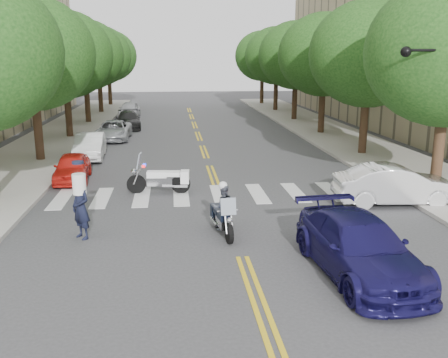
{
  "coord_description": "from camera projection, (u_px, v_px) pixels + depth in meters",
  "views": [
    {
      "loc": [
        -1.84,
        -12.74,
        5.36
      ],
      "look_at": [
        -0.11,
        3.82,
        1.3
      ],
      "focal_mm": 40.0,
      "sensor_mm": 36.0,
      "label": 1
    }
  ],
  "objects": [
    {
      "name": "ground",
      "position": [
        242.0,
        257.0,
        13.76
      ],
      "size": [
        140.0,
        140.0,
        0.0
      ],
      "primitive_type": "plane",
      "color": "#38383A",
      "rests_on": "ground"
    },
    {
      "name": "sidewalk_left",
      "position": [
        60.0,
        137.0,
        34.04
      ],
      "size": [
        5.0,
        60.0,
        0.15
      ],
      "primitive_type": "cube",
      "color": "#9E9991",
      "rests_on": "ground"
    },
    {
      "name": "sidewalk_right",
      "position": [
        330.0,
        133.0,
        35.97
      ],
      "size": [
        5.0,
        60.0,
        0.15
      ],
      "primitive_type": "cube",
      "color": "#9E9991",
      "rests_on": "ground"
    },
    {
      "name": "tree_l_1",
      "position": [
        31.0,
        54.0,
        25.09
      ],
      "size": [
        6.4,
        6.4,
        8.45
      ],
      "color": "#382316",
      "rests_on": "ground"
    },
    {
      "name": "tree_l_2",
      "position": [
        64.0,
        55.0,
        32.82
      ],
      "size": [
        6.4,
        6.4,
        8.45
      ],
      "color": "#382316",
      "rests_on": "ground"
    },
    {
      "name": "tree_l_3",
      "position": [
        84.0,
        55.0,
        40.55
      ],
      "size": [
        6.4,
        6.4,
        8.45
      ],
      "color": "#382316",
      "rests_on": "ground"
    },
    {
      "name": "tree_l_4",
      "position": [
        98.0,
        56.0,
        48.28
      ],
      "size": [
        6.4,
        6.4,
        8.45
      ],
      "color": "#382316",
      "rests_on": "ground"
    },
    {
      "name": "tree_l_5",
      "position": [
        108.0,
        56.0,
        56.01
      ],
      "size": [
        6.4,
        6.4,
        8.45
      ],
      "color": "#382316",
      "rests_on": "ground"
    },
    {
      "name": "tree_r_0",
      "position": [
        448.0,
        52.0,
        19.14
      ],
      "size": [
        6.4,
        6.4,
        8.45
      ],
      "color": "#382316",
      "rests_on": "ground"
    },
    {
      "name": "tree_r_1",
      "position": [
        368.0,
        54.0,
        26.87
      ],
      "size": [
        6.4,
        6.4,
        8.45
      ],
      "color": "#382316",
      "rests_on": "ground"
    },
    {
      "name": "tree_r_2",
      "position": [
        324.0,
        55.0,
        34.6
      ],
      "size": [
        6.4,
        6.4,
        8.45
      ],
      "color": "#382316",
      "rests_on": "ground"
    },
    {
      "name": "tree_r_3",
      "position": [
        296.0,
        55.0,
        42.33
      ],
      "size": [
        6.4,
        6.4,
        8.45
      ],
      "color": "#382316",
      "rests_on": "ground"
    },
    {
      "name": "tree_r_4",
      "position": [
        277.0,
        56.0,
        50.06
      ],
      "size": [
        6.4,
        6.4,
        8.45
      ],
      "color": "#382316",
      "rests_on": "ground"
    },
    {
      "name": "tree_r_5",
      "position": [
        262.0,
        56.0,
        57.79
      ],
      "size": [
        6.4,
        6.4,
        8.45
      ],
      "color": "#382316",
      "rests_on": "ground"
    },
    {
      "name": "motorcycle_police",
      "position": [
        223.0,
        211.0,
        15.39
      ],
      "size": [
        0.77,
        2.1,
        1.7
      ],
      "rotation": [
        0.0,
        0.0,
        3.28
      ],
      "color": "black",
      "rests_on": "ground"
    },
    {
      "name": "motorcycle_parked",
      "position": [
        164.0,
        179.0,
        20.14
      ],
      "size": [
        2.57,
        0.71,
        1.66
      ],
      "rotation": [
        0.0,
        0.0,
        1.48
      ],
      "color": "black",
      "rests_on": "ground"
    },
    {
      "name": "officer_standing",
      "position": [
        81.0,
        208.0,
        15.0
      ],
      "size": [
        0.82,
        0.83,
        1.93
      ],
      "primitive_type": "imported",
      "rotation": [
        0.0,
        0.0,
        -0.82
      ],
      "color": "black",
      "rests_on": "ground"
    },
    {
      "name": "convertible",
      "position": [
        396.0,
        185.0,
        18.59
      ],
      "size": [
        4.63,
        1.91,
        1.49
      ],
      "primitive_type": "imported",
      "rotation": [
        0.0,
        0.0,
        1.5
      ],
      "color": "white",
      "rests_on": "ground"
    },
    {
      "name": "sedan_blue",
      "position": [
        359.0,
        247.0,
        12.52
      ],
      "size": [
        2.46,
        5.21,
        1.47
      ],
      "primitive_type": "imported",
      "rotation": [
        0.0,
        0.0,
        0.08
      ],
      "color": "#151147",
      "rests_on": "ground"
    },
    {
      "name": "parked_car_a",
      "position": [
        72.0,
        167.0,
        22.16
      ],
      "size": [
        1.69,
        3.69,
        1.23
      ],
      "primitive_type": "imported",
      "rotation": [
        0.0,
        0.0,
        0.07
      ],
      "color": "red",
      "rests_on": "ground"
    },
    {
      "name": "parked_car_b",
      "position": [
        90.0,
        146.0,
        27.05
      ],
      "size": [
        1.69,
        4.26,
        1.38
      ],
      "primitive_type": "imported",
      "rotation": [
        0.0,
        0.0,
        0.06
      ],
      "color": "white",
      "rests_on": "ground"
    },
    {
      "name": "parked_car_c",
      "position": [
        114.0,
        130.0,
        33.28
      ],
      "size": [
        2.18,
        4.61,
        1.27
      ],
      "primitive_type": "imported",
      "rotation": [
        0.0,
        0.0,
        -0.01
      ],
      "color": "#979A9E",
      "rests_on": "ground"
    },
    {
      "name": "parked_car_d",
      "position": [
        128.0,
        120.0,
        38.55
      ],
      "size": [
        2.26,
        4.68,
        1.31
      ],
      "primitive_type": "imported",
      "rotation": [
        0.0,
        0.0,
        0.1
      ],
      "color": "black",
      "rests_on": "ground"
    },
    {
      "name": "parked_car_e",
      "position": [
        129.0,
        110.0,
        45.87
      ],
      "size": [
        1.96,
        4.34,
        1.44
      ],
      "primitive_type": "imported",
      "rotation": [
        0.0,
        0.0,
        -0.06
      ],
      "color": "#A7A7AC",
      "rests_on": "ground"
    }
  ]
}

